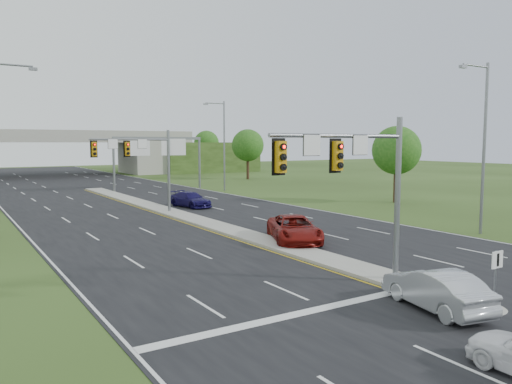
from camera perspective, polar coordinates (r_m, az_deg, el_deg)
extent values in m
plane|color=#2B3F16|center=(22.44, 15.62, -9.90)|extent=(240.00, 240.00, 0.00)
cube|color=black|center=(52.34, -14.03, -1.02)|extent=(24.00, 160.00, 0.02)
cube|color=gray|center=(41.18, -8.81, -2.56)|extent=(2.00, 54.00, 0.16)
cone|color=gray|center=(20.07, 24.28, -11.77)|extent=(2.00, 2.00, 0.16)
cube|color=gold|center=(40.75, -10.29, -2.78)|extent=(0.12, 54.00, 0.01)
cube|color=gold|center=(41.65, -7.35, -2.55)|extent=(0.12, 54.00, 0.01)
cube|color=silver|center=(49.98, -26.99, -1.76)|extent=(0.12, 160.00, 0.01)
cube|color=silver|center=(57.09, -2.71, -0.30)|extent=(0.12, 160.00, 0.01)
cube|color=silver|center=(17.56, 3.31, -14.04)|extent=(10.50, 0.50, 0.01)
cylinder|color=slate|center=(21.78, 15.86, -0.99)|extent=(0.24, 0.24, 7.00)
cylinder|color=slate|center=(19.35, 9.58, 6.35)|extent=(6.50, 0.16, 0.16)
cube|color=#C5870C|center=(18.95, 9.31, 4.10)|extent=(0.35, 0.25, 1.10)
cube|color=#C5870C|center=(17.34, 2.84, 4.03)|extent=(0.35, 0.25, 1.10)
cube|color=black|center=(19.05, 9.03, 4.11)|extent=(0.55, 0.04, 1.30)
cube|color=black|center=(17.45, 2.58, 4.04)|extent=(0.55, 0.04, 1.30)
sphere|color=#FF0C05|center=(18.84, 9.59, 5.15)|extent=(0.20, 0.20, 0.20)
sphere|color=#FF0C05|center=(17.22, 3.10, 5.18)|extent=(0.20, 0.20, 0.20)
cube|color=white|center=(18.35, 6.42, 5.34)|extent=(0.75, 0.04, 0.75)
cube|color=white|center=(19.93, 11.86, 5.28)|extent=(0.75, 0.04, 0.75)
cylinder|color=slate|center=(42.68, -9.94, 2.29)|extent=(0.24, 0.24, 7.00)
cylinder|color=slate|center=(41.49, -14.18, 5.84)|extent=(6.50, 0.16, 0.16)
cube|color=#C5870C|center=(41.15, -14.48, 4.79)|extent=(0.35, 0.25, 1.10)
cube|color=#C5870C|center=(40.44, -18.00, 4.69)|extent=(0.35, 0.25, 1.10)
cube|color=black|center=(41.29, -14.54, 4.80)|extent=(0.55, 0.04, 1.30)
cube|color=black|center=(40.57, -18.05, 4.69)|extent=(0.55, 0.04, 1.30)
sphere|color=#FF0C05|center=(41.03, -14.44, 5.28)|extent=(0.20, 0.20, 0.20)
sphere|color=#FF0C05|center=(40.31, -17.97, 5.18)|extent=(0.20, 0.20, 0.20)
cube|color=white|center=(40.97, -16.04, 5.31)|extent=(0.75, 0.04, 0.75)
cube|color=white|center=(41.71, -12.85, 5.39)|extent=(0.75, 0.04, 0.75)
cylinder|color=slate|center=(19.55, 25.64, -9.25)|extent=(0.08, 0.08, 2.20)
cube|color=white|center=(19.34, 25.87, -6.98)|extent=(0.60, 0.04, 0.60)
cube|color=black|center=(19.32, 25.94, -6.99)|extent=(0.10, 0.02, 0.45)
cylinder|color=slate|center=(61.97, -15.94, 3.00)|extent=(0.28, 0.28, 6.60)
cylinder|color=slate|center=(66.03, -6.48, 3.33)|extent=(0.28, 0.28, 6.60)
cube|color=slate|center=(63.73, -11.12, 6.05)|extent=(11.50, 0.35, 0.35)
cube|color=#0B5315|center=(62.57, -13.47, 5.01)|extent=(3.20, 0.08, 2.00)
cube|color=#0B5315|center=(64.27, -9.40, 5.10)|extent=(3.20, 0.08, 2.00)
cube|color=silver|center=(62.52, -13.46, 5.01)|extent=(3.30, 0.03, 2.10)
cube|color=silver|center=(64.23, -9.39, 5.10)|extent=(3.30, 0.03, 2.10)
cube|color=gray|center=(100.12, -12.88, 3.83)|extent=(6.00, 12.00, 6.00)
cube|color=#2B3F16|center=(105.14, -6.17, 4.02)|extent=(20.00, 14.00, 6.00)
cube|color=gray|center=(95.81, -22.61, 5.62)|extent=(50.00, 12.00, 1.20)
cube|color=gray|center=(90.11, -22.01, 6.33)|extent=(50.00, 0.40, 0.90)
cube|color=gray|center=(101.54, -23.18, 6.17)|extent=(50.00, 0.40, 0.90)
cylinder|color=slate|center=(34.98, -26.22, 12.90)|extent=(2.50, 0.12, 0.12)
cube|color=slate|center=(35.12, -24.14, 12.71)|extent=(0.50, 0.25, 0.18)
cylinder|color=slate|center=(35.43, 24.62, 4.43)|extent=(0.20, 0.20, 11.00)
cylinder|color=slate|center=(34.72, 23.82, 13.06)|extent=(2.50, 0.12, 0.12)
cube|color=slate|center=(33.69, 22.58, 13.10)|extent=(0.50, 0.25, 0.18)
cylinder|color=slate|center=(61.98, -3.65, 5.24)|extent=(0.20, 0.20, 11.00)
cylinder|color=slate|center=(61.57, -4.72, 10.07)|extent=(2.50, 0.12, 0.12)
cube|color=slate|center=(61.00, -5.77, 9.96)|extent=(0.50, 0.25, 0.18)
cylinder|color=#382316|center=(51.53, 15.68, 1.06)|extent=(0.44, 0.44, 4.00)
sphere|color=#1B4F15|center=(51.38, 15.77, 4.62)|extent=(4.80, 4.80, 4.80)
cylinder|color=#382316|center=(81.31, -0.94, 2.97)|extent=(0.44, 0.44, 4.25)
sphere|color=#1B4F15|center=(81.22, -0.95, 5.36)|extent=(5.20, 5.20, 5.20)
cylinder|color=#382316|center=(115.69, -11.90, 3.64)|extent=(0.44, 0.44, 4.25)
sphere|color=#1B4F15|center=(115.63, -11.93, 5.33)|extent=(5.60, 5.60, 5.60)
cylinder|color=#382316|center=(121.25, -5.67, 3.88)|extent=(0.44, 0.44, 4.50)
sphere|color=#1B4F15|center=(121.20, -5.69, 5.59)|extent=(6.00, 6.00, 6.00)
imported|color=silver|center=(19.14, 19.89, -10.42)|extent=(2.42, 4.67, 1.46)
imported|color=maroon|center=(29.97, 4.40, -4.22)|extent=(4.74, 6.23, 1.57)
imported|color=#100A41|center=(46.43, -7.50, -0.85)|extent=(2.77, 5.09, 1.40)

